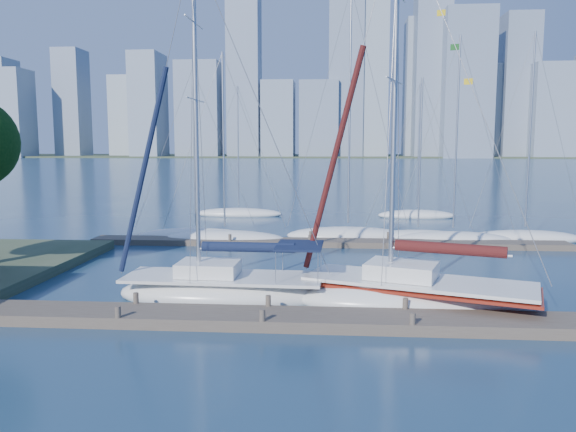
{
  "coord_description": "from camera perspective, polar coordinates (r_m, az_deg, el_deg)",
  "views": [
    {
      "loc": [
        2.25,
        -19.12,
        6.27
      ],
      "look_at": [
        0.5,
        4.0,
        3.37
      ],
      "focal_mm": 35.0,
      "sensor_mm": 36.0,
      "label": 1
    }
  ],
  "objects": [
    {
      "name": "sailboat_navy",
      "position": [
        23.1,
        -6.6,
        -5.78
      ],
      "size": [
        8.74,
        3.13,
        14.46
      ],
      "rotation": [
        0.0,
        0.0,
        -0.03
      ],
      "color": "white",
      "rests_on": "ground"
    },
    {
      "name": "bg_boat_4",
      "position": [
        38.09,
        16.41,
        -2.23
      ],
      "size": [
        7.67,
        2.8,
        13.47
      ],
      "rotation": [
        0.0,
        0.0,
        -0.08
      ],
      "color": "white",
      "rests_on": "ground"
    },
    {
      "name": "bg_boat_6",
      "position": [
        50.84,
        -5.02,
        0.29
      ],
      "size": [
        8.12,
        4.43,
        11.86
      ],
      "rotation": [
        0.0,
        0.0,
        0.32
      ],
      "color": "white",
      "rests_on": "ground"
    },
    {
      "name": "bg_boat_1",
      "position": [
        36.91,
        -6.43,
        -2.28
      ],
      "size": [
        8.16,
        3.03,
        12.5
      ],
      "rotation": [
        0.0,
        0.0,
        0.09
      ],
      "color": "white",
      "rests_on": "ground"
    },
    {
      "name": "sailboat_maroon",
      "position": [
        22.49,
        13.05,
        -6.19
      ],
      "size": [
        9.88,
        5.98,
        15.63
      ],
      "rotation": [
        0.0,
        0.0,
        -0.33
      ],
      "color": "white",
      "rests_on": "ground"
    },
    {
      "name": "far_dock",
      "position": [
        35.64,
        3.87,
        -2.72
      ],
      "size": [
        30.0,
        1.8,
        0.36
      ],
      "primitive_type": "cube",
      "color": "#4E4339",
      "rests_on": "ground"
    },
    {
      "name": "bg_boat_2",
      "position": [
        38.03,
        6.12,
        -1.91
      ],
      "size": [
        8.64,
        4.44,
        16.79
      ],
      "rotation": [
        0.0,
        0.0,
        0.24
      ],
      "color": "white",
      "rests_on": "ground"
    },
    {
      "name": "bg_boat_5",
      "position": [
        40.33,
        22.91,
        -1.99
      ],
      "size": [
        7.59,
        2.81,
        13.82
      ],
      "rotation": [
        0.0,
        0.0,
        0.09
      ],
      "color": "white",
      "rests_on": "ground"
    },
    {
      "name": "skyline",
      "position": [
        311.17,
        7.82,
        12.35
      ],
      "size": [
        502.3,
        51.31,
        115.53
      ],
      "color": "gray",
      "rests_on": "ground"
    },
    {
      "name": "bg_boat_7",
      "position": [
        50.65,
        12.94,
        0.11
      ],
      "size": [
        7.05,
        4.03,
        12.0
      ],
      "rotation": [
        0.0,
        0.0,
        0.31
      ],
      "color": "white",
      "rests_on": "ground"
    },
    {
      "name": "far_shore",
      "position": [
        339.18,
        3.97,
        6.05
      ],
      "size": [
        800.0,
        100.0,
        1.5
      ],
      "primitive_type": "cube",
      "color": "#38472D",
      "rests_on": "ground"
    },
    {
      "name": "near_dock",
      "position": [
        20.18,
        -2.3,
        -10.38
      ],
      "size": [
        26.0,
        2.0,
        0.4
      ],
      "primitive_type": "cube",
      "color": "#4E4339",
      "rests_on": "ground"
    },
    {
      "name": "ground",
      "position": [
        20.24,
        -2.3,
        -10.92
      ],
      "size": [
        700.0,
        700.0,
        0.0
      ],
      "primitive_type": "plane",
      "color": "navy",
      "rests_on": "ground"
    },
    {
      "name": "bg_boat_3",
      "position": [
        38.48,
        13.06,
        -2.08
      ],
      "size": [
        7.13,
        2.5,
        10.99
      ],
      "rotation": [
        0.0,
        0.0,
        -0.06
      ],
      "color": "white",
      "rests_on": "ground"
    },
    {
      "name": "bg_boat_0",
      "position": [
        38.38,
        -9.32,
        -1.99
      ],
      "size": [
        8.21,
        4.34,
        11.69
      ],
      "rotation": [
        0.0,
        0.0,
        0.28
      ],
      "color": "white",
      "rests_on": "ground"
    }
  ]
}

